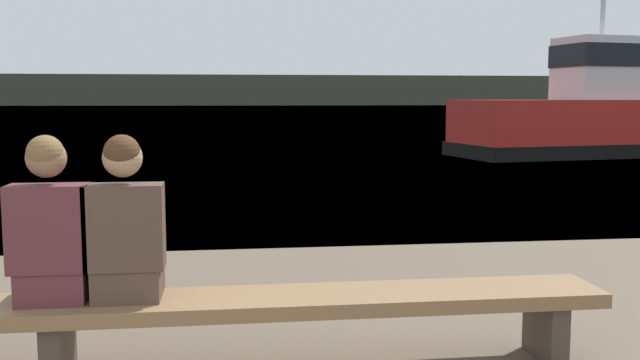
{
  "coord_description": "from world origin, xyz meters",
  "views": [
    {
      "loc": [
        0.71,
        -1.67,
        1.67
      ],
      "look_at": [
        1.66,
        5.54,
        0.83
      ],
      "focal_mm": 40.0,
      "sensor_mm": 36.0,
      "label": 1
    }
  ],
  "objects_px": {
    "person_left": "(51,231)",
    "bench_main": "(57,317)",
    "tugboat_red": "(597,118)",
    "person_right": "(126,229)"
  },
  "relations": [
    {
      "from": "person_right",
      "to": "tugboat_red",
      "type": "distance_m",
      "value": 19.26
    },
    {
      "from": "person_left",
      "to": "person_right",
      "type": "relative_size",
      "value": 1.0
    },
    {
      "from": "tugboat_red",
      "to": "person_right",
      "type": "bearing_deg",
      "value": 134.18
    },
    {
      "from": "person_left",
      "to": "tugboat_red",
      "type": "distance_m",
      "value": 19.51
    },
    {
      "from": "bench_main",
      "to": "person_left",
      "type": "height_order",
      "value": "person_left"
    },
    {
      "from": "person_left",
      "to": "tugboat_red",
      "type": "xyz_separation_m",
      "value": [
        11.82,
        15.52,
        0.18
      ]
    },
    {
      "from": "bench_main",
      "to": "person_left",
      "type": "bearing_deg",
      "value": 144.74
    },
    {
      "from": "bench_main",
      "to": "person_left",
      "type": "xyz_separation_m",
      "value": [
        -0.02,
        0.01,
        0.51
      ]
    },
    {
      "from": "bench_main",
      "to": "person_right",
      "type": "distance_m",
      "value": 0.65
    },
    {
      "from": "person_left",
      "to": "bench_main",
      "type": "bearing_deg",
      "value": -35.26
    }
  ]
}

